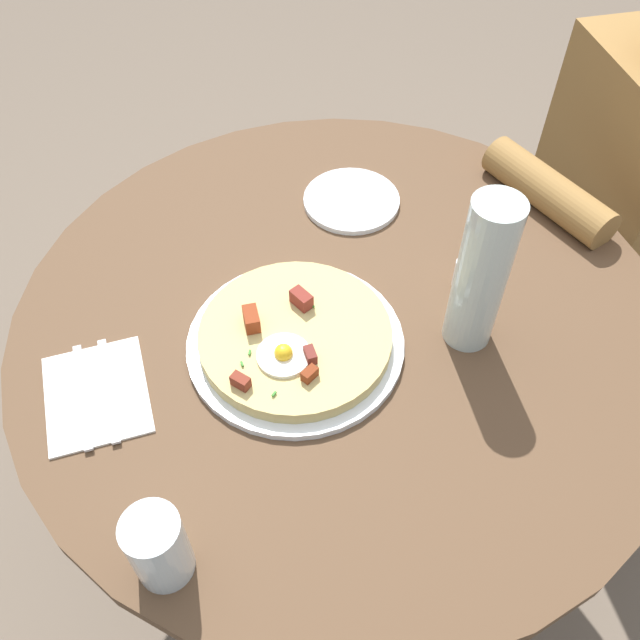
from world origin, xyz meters
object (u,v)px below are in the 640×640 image
at_px(person_seated, 604,242).
at_px(salt_shaker, 463,274).
at_px(knife, 109,389).
at_px(breakfast_pizza, 294,337).
at_px(bread_plate, 351,200).
at_px(water_bottle, 481,275).
at_px(pizza_plate, 296,343).
at_px(fork, 83,396).
at_px(dining_table, 341,377).
at_px(water_glass, 158,547).

distance_m(person_seated, salt_shaker, 0.60).
bearing_deg(knife, salt_shaker, 93.91).
relative_size(breakfast_pizza, bread_plate, 1.65).
xyz_separation_m(person_seated, salt_shaker, (0.26, -0.47, 0.27)).
xyz_separation_m(breakfast_pizza, water_bottle, (0.03, 0.26, 0.10)).
bearing_deg(person_seated, pizza_plate, -66.80).
relative_size(bread_plate, salt_shaker, 3.44).
bearing_deg(water_bottle, fork, -90.57).
bearing_deg(knife, dining_table, 96.34).
bearing_deg(water_glass, bread_plate, 147.50).
height_order(pizza_plate, bread_plate, pizza_plate).
bearing_deg(bread_plate, knife, -53.66).
distance_m(pizza_plate, breakfast_pizza, 0.02).
distance_m(pizza_plate, water_glass, 0.36).
xyz_separation_m(dining_table, person_seated, (-0.27, 0.66, -0.07)).
height_order(dining_table, salt_shaker, salt_shaker).
distance_m(breakfast_pizza, salt_shaker, 0.29).
height_order(dining_table, person_seated, person_seated).
distance_m(fork, knife, 0.04).
xyz_separation_m(dining_table, salt_shaker, (-0.02, 0.20, 0.20)).
bearing_deg(breakfast_pizza, water_bottle, 83.07).
bearing_deg(fork, breakfast_pizza, 89.59).
relative_size(dining_table, fork, 5.69).
distance_m(dining_table, knife, 0.41).
relative_size(person_seated, water_bottle, 4.42).
relative_size(water_glass, salt_shaker, 2.29).
bearing_deg(salt_shaker, bread_plate, -151.85).
bearing_deg(bread_plate, water_glass, -32.50).
xyz_separation_m(bread_plate, knife, (0.32, -0.43, 0.00)).
bearing_deg(knife, breakfast_pizza, 89.54).
relative_size(dining_table, water_glass, 8.97).
bearing_deg(water_bottle, breakfast_pizza, -96.93).
bearing_deg(salt_shaker, water_bottle, -15.03).
bearing_deg(salt_shaker, dining_table, -85.40).
relative_size(fork, salt_shaker, 3.61).
xyz_separation_m(dining_table, pizza_plate, (0.05, -0.09, 0.19)).
height_order(fork, water_glass, water_glass).
xyz_separation_m(fork, water_bottle, (0.01, 0.56, 0.12)).
relative_size(water_bottle, salt_shaker, 5.16).
relative_size(pizza_plate, water_bottle, 1.25).
distance_m(water_glass, water_bottle, 0.54).
height_order(pizza_plate, knife, pizza_plate).
height_order(bread_plate, salt_shaker, salt_shaker).
bearing_deg(person_seated, salt_shaker, -61.30).
bearing_deg(person_seated, knife, -71.37).
height_order(pizza_plate, water_bottle, water_bottle).
bearing_deg(breakfast_pizza, bread_plate, 151.46).
bearing_deg(pizza_plate, salt_shaker, 103.03).
bearing_deg(bread_plate, fork, -55.54).
bearing_deg(breakfast_pizza, fork, -85.23).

